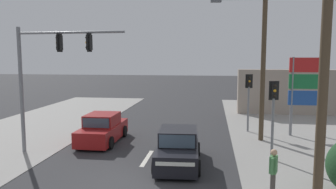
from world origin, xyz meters
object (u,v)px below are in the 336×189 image
shopping_plaza_sign (308,85)px  sedan_oncoming_near (103,129)px  pedestal_signal_far_median (249,93)px  pedestrian_at_kerb (273,170)px  utility_pole_midground_right (262,37)px  traffic_signal_mast (45,67)px  sedan_oncoming_mid (178,148)px  pedestal_signal_right_kerb (273,107)px  utility_pole_foreground_right (322,21)px

shopping_plaza_sign → sedan_oncoming_near: size_ratio=1.08×
pedestal_signal_far_median → sedan_oncoming_near: size_ratio=0.84×
sedan_oncoming_near → pedestrian_at_kerb: bearing=-37.7°
utility_pole_midground_right → pedestal_signal_far_median: (-0.37, 2.09, -3.27)m
traffic_signal_mast → sedan_oncoming_mid: (6.32, -0.75, -3.44)m
shopping_plaza_sign → pedestrian_at_kerb: (-3.42, -8.91, -2.06)m
pedestal_signal_far_median → sedan_oncoming_mid: (-3.63, -6.72, -1.71)m
traffic_signal_mast → shopping_plaza_sign: (13.17, 5.27, -1.16)m
traffic_signal_mast → pedestrian_at_kerb: traffic_signal_mast is taller
pedestal_signal_right_kerb → sedan_oncoming_mid: pedestal_signal_right_kerb is taller
pedestal_signal_right_kerb → pedestrian_at_kerb: 4.38m
traffic_signal_mast → sedan_oncoming_near: size_ratio=1.41×
utility_pole_midground_right → sedan_oncoming_near: size_ratio=2.50×
sedan_oncoming_near → pedestrian_at_kerb: size_ratio=2.60×
pedestal_signal_right_kerb → shopping_plaza_sign: size_ratio=0.77×
shopping_plaza_sign → sedan_oncoming_near: 11.87m
pedestrian_at_kerb → sedan_oncoming_near: bearing=142.3°
traffic_signal_mast → pedestal_signal_right_kerb: traffic_signal_mast is taller
utility_pole_foreground_right → traffic_signal_mast: (-10.46, 5.41, -1.38)m
utility_pole_midground_right → traffic_signal_mast: utility_pole_midground_right is taller
traffic_signal_mast → shopping_plaza_sign: bearing=21.8°
traffic_signal_mast → pedestal_signal_right_kerb: 10.57m
sedan_oncoming_near → pedestrian_at_kerb: (7.88, -6.08, 0.22)m
sedan_oncoming_mid → pedestrian_at_kerb: 4.49m
pedestal_signal_right_kerb → pedestal_signal_far_median: (-0.47, 5.56, 0.00)m
utility_pole_foreground_right → pedestrian_at_kerb: size_ratio=6.32×
utility_pole_midground_right → pedestal_signal_far_median: utility_pole_midground_right is taller
traffic_signal_mast → pedestal_signal_far_median: (9.95, 5.98, -1.73)m
traffic_signal_mast → pedestal_signal_far_median: traffic_signal_mast is taller
pedestal_signal_far_median → utility_pole_midground_right: bearing=-80.0°
pedestal_signal_right_kerb → shopping_plaza_sign: (2.75, 4.85, 0.57)m
pedestal_signal_right_kerb → sedan_oncoming_mid: 4.59m
utility_pole_midground_right → pedestrian_at_kerb: utility_pole_midground_right is taller
utility_pole_midground_right → traffic_signal_mast: size_ratio=1.77×
utility_pole_midground_right → sedan_oncoming_mid: utility_pole_midground_right is taller
sedan_oncoming_mid → pedestrian_at_kerb: bearing=-40.2°
utility_pole_foreground_right → utility_pole_midground_right: bearing=90.9°
shopping_plaza_sign → pedestrian_at_kerb: size_ratio=2.82×
utility_pole_midground_right → pedestrian_at_kerb: size_ratio=6.52×
pedestrian_at_kerb → shopping_plaza_sign: bearing=69.0°
pedestal_signal_right_kerb → pedestal_signal_far_median: 5.58m
pedestal_signal_far_median → shopping_plaza_sign: size_ratio=0.77×
pedestal_signal_right_kerb → utility_pole_foreground_right: bearing=-89.6°
sedan_oncoming_near → pedestal_signal_far_median: bearing=23.6°
pedestrian_at_kerb → pedestal_signal_right_kerb: bearing=80.6°
utility_pole_midground_right → sedan_oncoming_near: bearing=-170.3°
traffic_signal_mast → pedestal_signal_right_kerb: bearing=2.3°
utility_pole_midground_right → pedestrian_at_kerb: (-0.58, -7.53, -4.76)m
utility_pole_foreground_right → traffic_signal_mast: bearing=152.7°
traffic_signal_mast → utility_pole_midground_right: bearing=20.6°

